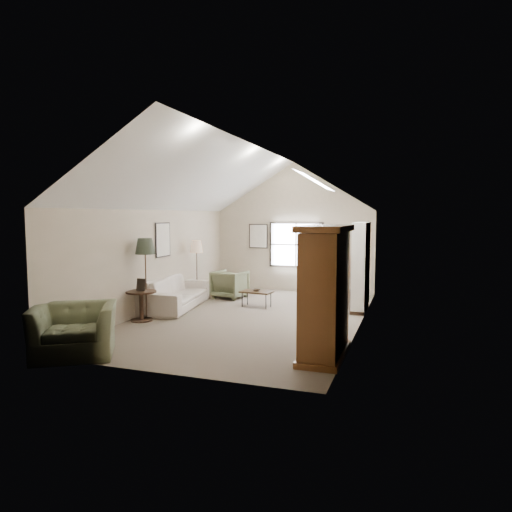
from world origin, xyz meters
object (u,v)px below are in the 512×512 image
(sofa, at_px, (176,292))
(side_chair, at_px, (342,276))
(coffee_table, at_px, (256,299))
(side_table, at_px, (141,306))
(armoire, at_px, (325,292))
(armchair_near, at_px, (74,330))
(armchair_far, at_px, (230,284))

(sofa, distance_m, side_chair, 4.97)
(side_chair, bearing_deg, coffee_table, -129.65)
(side_table, relative_size, side_chair, 0.59)
(armoire, distance_m, sofa, 5.28)
(armchair_near, xyz_separation_m, side_chair, (3.41, 7.40, 0.15))
(armoire, height_order, coffee_table, armoire)
(side_chair, bearing_deg, sofa, -143.51)
(armchair_near, relative_size, coffee_table, 1.63)
(armchair_far, bearing_deg, armchair_near, 93.94)
(armoire, height_order, armchair_near, armoire)
(side_chair, bearing_deg, side_table, -132.09)
(sofa, relative_size, armchair_far, 3.10)
(armchair_far, distance_m, side_chair, 3.35)
(sofa, relative_size, side_chair, 2.34)
(sofa, distance_m, armchair_near, 4.18)
(armchair_far, height_order, side_table, armchair_far)
(sofa, height_order, armchair_far, armchair_far)
(sofa, relative_size, armchair_near, 2.04)
(armchair_far, xyz_separation_m, side_table, (-0.82, -3.26, -0.06))
(armchair_near, bearing_deg, armoire, -14.41)
(sofa, xyz_separation_m, coffee_table, (1.95, 0.69, -0.19))
(sofa, height_order, coffee_table, sofa)
(armchair_far, xyz_separation_m, coffee_table, (1.14, -0.97, -0.19))
(armoire, relative_size, sofa, 0.81)
(armchair_far, height_order, coffee_table, armchair_far)
(armoire, relative_size, coffee_table, 2.71)
(armchair_near, relative_size, armchair_far, 1.52)
(armoire, bearing_deg, armchair_far, 128.23)
(armchair_near, distance_m, coffee_table, 5.12)
(sofa, relative_size, side_table, 3.99)
(side_table, xyz_separation_m, side_chair, (3.76, 4.84, 0.24))
(sofa, relative_size, coffee_table, 3.34)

